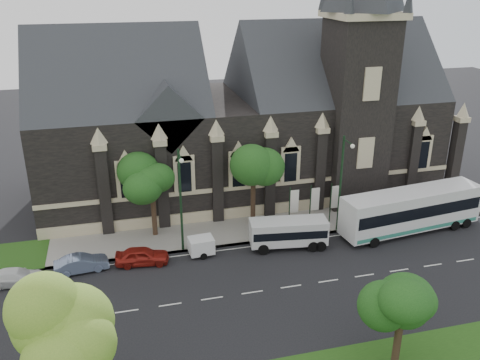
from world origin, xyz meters
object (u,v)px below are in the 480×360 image
object	(u,v)px
tree_park_near	(65,319)
tree_park_east	(404,301)
street_lamp_mid	(181,196)
car_far_white	(16,277)
street_lamp_near	(342,180)
banner_flag_center	(313,201)
tour_coach	(411,210)
tree_walk_right	(255,165)
sedan	(81,263)
box_trailer	(201,245)
tree_walk_left	(153,175)
shuttle_bus	(289,232)
banner_flag_right	(334,199)
banner_flag_left	(293,204)
car_far_red	(142,256)

from	to	relation	value
tree_park_near	tree_park_east	world-z (taller)	tree_park_near
tree_park_near	street_lamp_mid	xyz separation A→B (m)	(7.77, 15.86, -1.30)
car_far_white	street_lamp_near	bearing A→B (deg)	-79.93
banner_flag_center	tour_coach	size ratio (longest dim) A/B	0.30
tree_walk_right	banner_flag_center	size ratio (longest dim) A/B	1.95
banner_flag_center	sedan	size ratio (longest dim) A/B	0.97
box_trailer	street_lamp_near	bearing A→B (deg)	0.06
tree_walk_left	sedan	xyz separation A→B (m)	(-6.33, -4.61, -5.06)
tree_park_near	tour_coach	distance (m)	31.91
car_far_white	shuttle_bus	bearing A→B (deg)	-82.79
street_lamp_near	tour_coach	world-z (taller)	street_lamp_near
tree_park_east	tree_walk_right	xyz separation A→B (m)	(-2.96, 20.04, 1.20)
shuttle_bus	box_trailer	xyz separation A→B (m)	(-7.40, 0.51, -0.58)
banner_flag_center	banner_flag_right	world-z (taller)	same
tree_park_east	banner_flag_center	size ratio (longest dim) A/B	1.57
tree_walk_right	tour_coach	world-z (taller)	tree_walk_right
banner_flag_left	tree_walk_right	bearing A→B (deg)	150.90
tree_walk_right	sedan	size ratio (longest dim) A/B	1.90
sedan	car_far_red	distance (m)	4.67
street_lamp_mid	car_far_red	size ratio (longest dim) A/B	2.13
shuttle_bus	street_lamp_near	bearing A→B (deg)	22.86
street_lamp_near	tour_coach	bearing A→B (deg)	-12.11
tree_park_near	tree_walk_left	distance (m)	20.38
tree_park_east	street_lamp_mid	world-z (taller)	street_lamp_mid
car_far_red	tree_park_east	bearing A→B (deg)	-131.45
tree_park_near	banner_flag_center	world-z (taller)	tree_park_near
banner_flag_left	tree_park_near	bearing A→B (deg)	-135.46
banner_flag_right	tour_coach	size ratio (longest dim) A/B	0.30
tree_walk_left	banner_flag_right	world-z (taller)	tree_walk_left
tree_park_east	box_trailer	distance (m)	18.23
tree_walk_right	street_lamp_mid	bearing A→B (deg)	-153.35
street_lamp_near	car_far_white	size ratio (longest dim) A/B	2.14
shuttle_bus	banner_flag_center	bearing A→B (deg)	51.13
street_lamp_near	car_far_white	bearing A→B (deg)	-176.45
tree_walk_left	shuttle_bus	bearing A→B (deg)	-25.36
tree_walk_left	sedan	bearing A→B (deg)	-143.92
tree_walk_left	banner_flag_left	world-z (taller)	tree_walk_left
tree_park_near	tree_walk_right	size ratio (longest dim) A/B	1.10
street_lamp_near	box_trailer	xyz separation A→B (m)	(-12.63, -0.89, -4.23)
tree_park_near	banner_flag_right	bearing A→B (deg)	38.86
car_far_red	car_far_white	world-z (taller)	car_far_red
tree_walk_left	tree_walk_right	bearing A→B (deg)	0.06
tree_park_near	car_far_white	xyz separation A→B (m)	(-5.01, 14.20, -5.81)
tree_park_east	banner_flag_right	distance (m)	18.91
box_trailer	sedan	bearing A→B (deg)	176.67
sedan	car_far_white	distance (m)	4.70
banner_flag_left	tree_park_east	bearing A→B (deg)	-90.35
banner_flag_left	box_trailer	world-z (taller)	banner_flag_left
tour_coach	car_far_red	bearing A→B (deg)	172.68
box_trailer	tree_park_near	bearing A→B (deg)	-125.39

